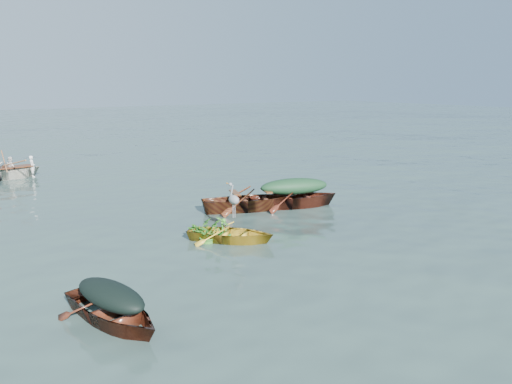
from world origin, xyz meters
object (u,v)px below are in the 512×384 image
rowed_boat (4,179)px  heron (234,205)px  yellow_dinghy (231,241)px  green_tarp_boat (294,207)px  dark_covered_boat (112,323)px  open_wooden_boat (251,210)px

rowed_boat → heron: heron is taller
yellow_dinghy → green_tarp_boat: size_ratio=0.67×
yellow_dinghy → heron: heron is taller
green_tarp_boat → rowed_boat: 12.47m
dark_covered_boat → rowed_boat: 14.81m
open_wooden_boat → heron: size_ratio=4.60×
yellow_dinghy → green_tarp_boat: (3.52, 1.84, 0.00)m
rowed_boat → heron: size_ratio=4.41×
yellow_dinghy → dark_covered_boat: (-3.91, -2.58, 0.00)m
yellow_dinghy → rowed_boat: 12.68m
yellow_dinghy → open_wooden_boat: size_ratio=0.64×
green_tarp_boat → rowed_boat: (-6.92, 10.38, 0.00)m
heron → dark_covered_boat: bearing=171.9°
green_tarp_boat → rowed_boat: bearing=52.4°
yellow_dinghy → heron: size_ratio=2.96×
yellow_dinghy → green_tarp_boat: green_tarp_boat is taller
green_tarp_boat → heron: bearing=133.0°
yellow_dinghy → heron: bearing=5.2°
open_wooden_boat → rowed_boat: 11.37m
green_tarp_boat → dark_covered_boat: bearing=139.5°
open_wooden_boat → green_tarp_boat: bearing=-89.5°
open_wooden_boat → dark_covered_boat: bearing=148.0°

